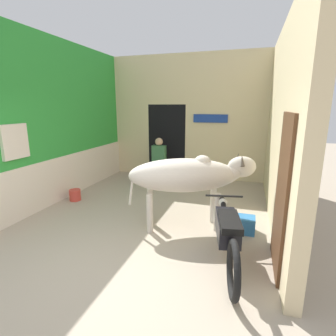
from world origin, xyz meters
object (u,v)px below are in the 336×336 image
at_px(motorcycle_near, 227,231).
at_px(plastic_stool, 149,171).
at_px(cow, 189,176).
at_px(bucket, 75,195).
at_px(crate, 242,224).
at_px(shopkeeper_seated, 159,159).

relative_size(motorcycle_near, plastic_stool, 4.98).
relative_size(cow, bucket, 8.76).
distance_m(cow, crate, 1.27).
height_order(shopkeeper_seated, bucket, shopkeeper_seated).
bearing_deg(crate, motorcycle_near, -100.57).
relative_size(motorcycle_near, crate, 4.82).
xyz_separation_m(shopkeeper_seated, crate, (2.47, -2.63, -0.53)).
xyz_separation_m(plastic_stool, bucket, (-0.95, -2.34, -0.10)).
bearing_deg(motorcycle_near, crate, 79.43).
relative_size(shopkeeper_seated, plastic_stool, 2.99).
xyz_separation_m(cow, bucket, (-2.86, 0.57, -0.85)).
height_order(crate, bucket, crate).
bearing_deg(cow, plastic_stool, 123.35).
bearing_deg(plastic_stool, bucket, -112.02).
xyz_separation_m(crate, bucket, (-3.81, 0.47, -0.01)).
xyz_separation_m(motorcycle_near, shopkeeper_seated, (-2.28, 3.65, 0.21)).
bearing_deg(plastic_stool, shopkeeper_seated, -24.77).
bearing_deg(crate, plastic_stool, 135.52).
bearing_deg(motorcycle_near, bucket, 157.66).
relative_size(cow, motorcycle_near, 1.08).
bearing_deg(cow, crate, 5.58).
xyz_separation_m(plastic_stool, crate, (2.86, -2.81, -0.09)).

